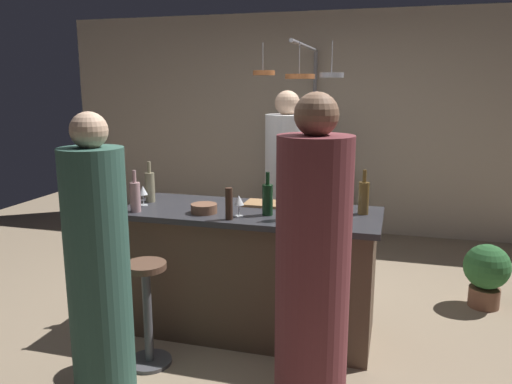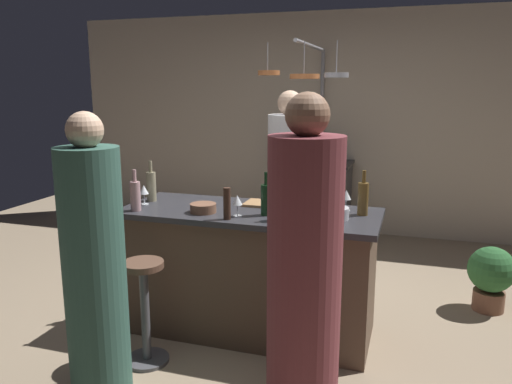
{
  "view_description": "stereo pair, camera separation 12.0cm",
  "coord_description": "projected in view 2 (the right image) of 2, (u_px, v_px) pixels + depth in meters",
  "views": [
    {
      "loc": [
        0.96,
        -3.26,
        1.75
      ],
      "look_at": [
        0.0,
        0.15,
        1.0
      ],
      "focal_mm": 35.25,
      "sensor_mm": 36.0,
      "label": 1
    },
    {
      "loc": [
        1.08,
        -3.23,
        1.75
      ],
      "look_at": [
        0.0,
        0.15,
        1.0
      ],
      "focal_mm": 35.25,
      "sensor_mm": 36.0,
      "label": 2
    }
  ],
  "objects": [
    {
      "name": "cutting_board",
      "position": [
        267.0,
        204.0,
        3.66
      ],
      "size": [
        0.32,
        0.22,
        0.02
      ],
      "primitive_type": "cube",
      "color": "#997047",
      "rests_on": "kitchen_island"
    },
    {
      "name": "wine_glass_near_left_guest",
      "position": [
        237.0,
        201.0,
        3.31
      ],
      "size": [
        0.07,
        0.07,
        0.15
      ],
      "color": "silver",
      "rests_on": "kitchen_island"
    },
    {
      "name": "guest_right",
      "position": [
        304.0,
        284.0,
        2.45
      ],
      "size": [
        0.36,
        0.36,
        1.73
      ],
      "color": "brown",
      "rests_on": "ground_plane"
    },
    {
      "name": "chef",
      "position": [
        289.0,
        200.0,
        4.28
      ],
      "size": [
        0.36,
        0.36,
        1.72
      ],
      "color": "white",
      "rests_on": "ground_plane"
    },
    {
      "name": "mixing_bowl_steel",
      "position": [
        335.0,
        213.0,
        3.27
      ],
      "size": [
        0.19,
        0.19,
        0.08
      ],
      "primitive_type": "cylinder",
      "color": "#B7B7BC",
      "rests_on": "kitchen_island"
    },
    {
      "name": "wine_glass_by_chef",
      "position": [
        144.0,
        191.0,
        3.65
      ],
      "size": [
        0.07,
        0.07,
        0.15
      ],
      "color": "silver",
      "rests_on": "kitchen_island"
    },
    {
      "name": "wine_bottle_rose",
      "position": [
        135.0,
        195.0,
        3.47
      ],
      "size": [
        0.07,
        0.07,
        0.29
      ],
      "color": "#B78C8E",
      "rests_on": "kitchen_island"
    },
    {
      "name": "potted_plant",
      "position": [
        491.0,
        275.0,
        3.95
      ],
      "size": [
        0.36,
        0.36,
        0.52
      ],
      "color": "brown",
      "rests_on": "ground_plane"
    },
    {
      "name": "overhead_pot_rack",
      "position": [
        311.0,
        95.0,
        5.13
      ],
      "size": [
        0.87,
        1.42,
        2.17
      ],
      "color": "gray",
      "rests_on": "ground_plane"
    },
    {
      "name": "ground_plane",
      "position": [
        250.0,
        329.0,
        3.69
      ],
      "size": [
        9.0,
        9.0,
        0.0
      ],
      "primitive_type": "plane",
      "color": "gray"
    },
    {
      "name": "wine_bottle_white",
      "position": [
        151.0,
        186.0,
        3.76
      ],
      "size": [
        0.07,
        0.07,
        0.3
      ],
      "color": "gray",
      "rests_on": "kitchen_island"
    },
    {
      "name": "mixing_bowl_ceramic",
      "position": [
        303.0,
        205.0,
        3.54
      ],
      "size": [
        0.15,
        0.15,
        0.06
      ],
      "primitive_type": "cylinder",
      "color": "silver",
      "rests_on": "kitchen_island"
    },
    {
      "name": "stove_range",
      "position": [
        316.0,
        199.0,
        5.88
      ],
      "size": [
        0.8,
        0.64,
        0.89
      ],
      "color": "#47474C",
      "rests_on": "ground_plane"
    },
    {
      "name": "pepper_mill",
      "position": [
        227.0,
        204.0,
        3.24
      ],
      "size": [
        0.05,
        0.05,
        0.21
      ],
      "primitive_type": "cylinder",
      "color": "#382319",
      "rests_on": "kitchen_island"
    },
    {
      "name": "bar_stool_right",
      "position": [
        307.0,
        331.0,
        2.87
      ],
      "size": [
        0.28,
        0.28,
        0.68
      ],
      "color": "#4C4C51",
      "rests_on": "ground_plane"
    },
    {
      "name": "wine_glass_near_right_guest",
      "position": [
        346.0,
        196.0,
        3.47
      ],
      "size": [
        0.07,
        0.07,
        0.15
      ],
      "color": "silver",
      "rests_on": "kitchen_island"
    },
    {
      "name": "back_wall",
      "position": [
        324.0,
        124.0,
        6.08
      ],
      "size": [
        6.4,
        0.16,
        2.6
      ],
      "primitive_type": "cube",
      "color": "#BCAD99",
      "rests_on": "ground_plane"
    },
    {
      "name": "guest_left",
      "position": [
        94.0,
        270.0,
        2.77
      ],
      "size": [
        0.34,
        0.34,
        1.62
      ],
      "color": "#33594C",
      "rests_on": "ground_plane"
    },
    {
      "name": "kitchen_island",
      "position": [
        250.0,
        271.0,
        3.6
      ],
      "size": [
        1.8,
        0.72,
        0.9
      ],
      "color": "brown",
      "rests_on": "ground_plane"
    },
    {
      "name": "wine_bottle_red",
      "position": [
        266.0,
        199.0,
        3.35
      ],
      "size": [
        0.07,
        0.07,
        0.29
      ],
      "color": "#143319",
      "rests_on": "kitchen_island"
    },
    {
      "name": "wine_bottle_dark",
      "position": [
        288.0,
        201.0,
        3.23
      ],
      "size": [
        0.07,
        0.07,
        0.32
      ],
      "color": "black",
      "rests_on": "kitchen_island"
    },
    {
      "name": "bar_stool_left",
      "position": [
        145.0,
        307.0,
        3.18
      ],
      "size": [
        0.28,
        0.28,
        0.68
      ],
      "color": "#4C4C51",
      "rests_on": "ground_plane"
    },
    {
      "name": "mixing_bowl_wooden",
      "position": [
        203.0,
        208.0,
        3.44
      ],
      "size": [
        0.18,
        0.18,
        0.06
      ],
      "primitive_type": "cylinder",
      "color": "brown",
      "rests_on": "kitchen_island"
    },
    {
      "name": "wine_bottle_amber",
      "position": [
        363.0,
        198.0,
        3.35
      ],
      "size": [
        0.07,
        0.07,
        0.3
      ],
      "color": "brown",
      "rests_on": "kitchen_island"
    }
  ]
}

